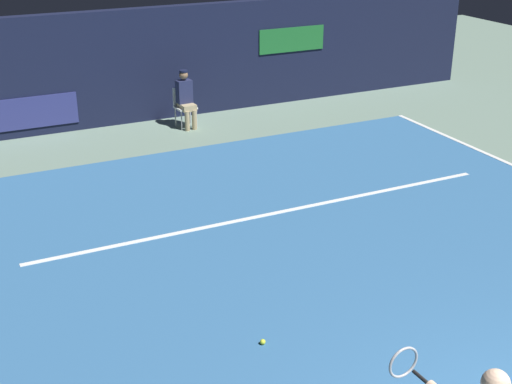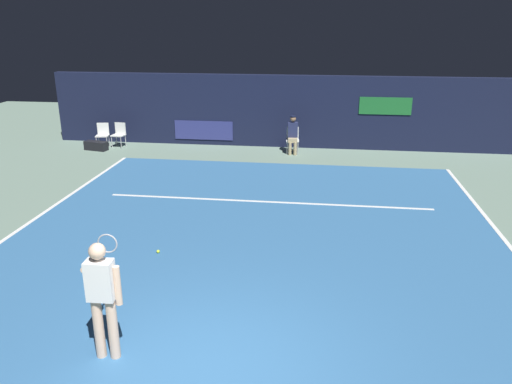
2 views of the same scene
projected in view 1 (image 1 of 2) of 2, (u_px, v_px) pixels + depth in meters
ground_plane at (337, 266)px, 10.21m from camera, size 33.73×33.73×0.00m
court_surface at (337, 265)px, 10.21m from camera, size 10.66×11.32×0.01m
line_service at (275, 213)px, 11.85m from camera, size 8.31×0.10×0.01m
back_wall at (156, 64)px, 16.39m from camera, size 17.45×0.33×2.60m
line_judge_on_chair at (185, 98)px, 15.94m from camera, size 0.47×0.55×1.32m
tennis_ball at (263, 342)px, 8.41m from camera, size 0.07×0.07×0.07m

